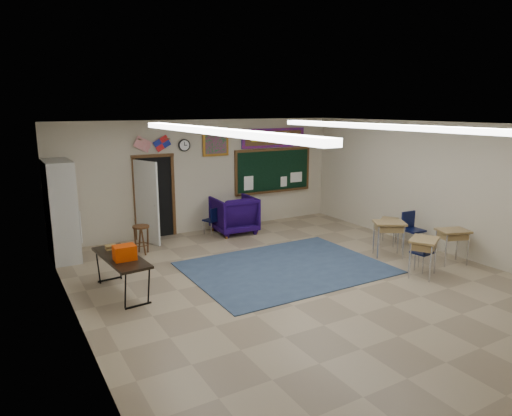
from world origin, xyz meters
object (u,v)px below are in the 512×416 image
student_desk_front_left (389,237)px  student_desk_front_right (388,230)px  wooden_stool (142,239)px  wingback_armchair (234,215)px  folding_table (122,273)px

student_desk_front_left → student_desk_front_right: (0.72, 0.69, -0.10)m
student_desk_front_right → wooden_stool: size_ratio=0.99×
wingback_armchair → student_desk_front_left: (2.07, -3.55, -0.05)m
student_desk_front_left → wooden_stool: student_desk_front_left is taller
wingback_armchair → student_desk_front_left: size_ratio=1.30×
student_desk_front_left → student_desk_front_right: bearing=74.7°
wingback_armchair → wooden_stool: wingback_armchair is taller
folding_table → wooden_stool: folding_table is taller
wingback_armchair → student_desk_front_right: bearing=137.7°
student_desk_front_left → wooden_stool: size_ratio=1.25×
student_desk_front_left → wingback_armchair: bearing=151.2°
folding_table → wooden_stool: (0.97, 2.06, -0.03)m
student_desk_front_right → wingback_armchair: bearing=98.9°
student_desk_front_right → wooden_stool: wooden_stool is taller
folding_table → wooden_stool: 2.28m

